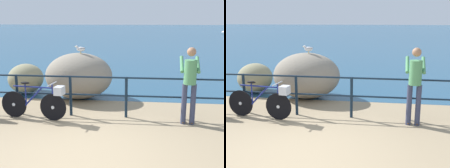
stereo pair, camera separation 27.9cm
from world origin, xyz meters
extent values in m
cube|color=#937F60|center=(0.00, 20.00, -0.05)|extent=(120.00, 120.00, 0.10)
cube|color=navy|center=(0.00, 48.56, 0.00)|extent=(120.00, 90.00, 0.01)
cylinder|color=black|center=(-2.09, 2.18, 0.51)|extent=(0.07, 0.07, 1.02)
cylinder|color=black|center=(-0.70, 2.18, 0.51)|extent=(0.07, 0.07, 1.02)
cylinder|color=black|center=(0.70, 2.18, 0.51)|extent=(0.07, 0.07, 1.02)
cylinder|color=black|center=(2.09, 2.18, 0.51)|extent=(0.07, 0.07, 1.02)
cylinder|color=black|center=(0.00, 2.18, 1.00)|extent=(9.73, 0.04, 0.04)
cylinder|color=black|center=(0.00, 2.18, 0.55)|extent=(9.73, 0.04, 0.04)
cylinder|color=black|center=(-2.06, 1.90, 0.33)|extent=(0.66, 0.12, 0.66)
cylinder|color=#B7BCC6|center=(-2.06, 1.90, 0.33)|extent=(0.09, 0.07, 0.08)
cylinder|color=black|center=(-1.02, 1.77, 0.33)|extent=(0.66, 0.12, 0.66)
cylinder|color=#B7BCC6|center=(-1.02, 1.77, 0.33)|extent=(0.09, 0.07, 0.08)
cylinder|color=navy|center=(-1.54, 1.83, 0.80)|extent=(0.98, 0.16, 0.04)
cylinder|color=navy|center=(-1.51, 1.83, 0.57)|extent=(0.50, 0.10, 0.50)
cylinder|color=navy|center=(-1.72, 1.86, 0.59)|extent=(0.03, 0.03, 0.53)
ellipsoid|color=black|center=(-1.72, 1.86, 0.89)|extent=(0.25, 0.13, 0.06)
cylinder|color=navy|center=(-1.02, 1.77, 0.62)|extent=(0.03, 0.03, 0.57)
cylinder|color=#B7BCC6|center=(-1.02, 1.77, 0.90)|extent=(0.09, 0.48, 0.03)
cube|color=#B7BCC6|center=(-0.85, 1.74, 0.75)|extent=(0.23, 0.26, 0.20)
cylinder|color=#333851|center=(2.04, 1.89, 0.47)|extent=(0.12, 0.12, 0.95)
ellipsoid|color=#513319|center=(2.05, 1.95, 0.04)|extent=(0.12, 0.27, 0.08)
cylinder|color=#333851|center=(2.24, 1.88, 0.47)|extent=(0.12, 0.12, 0.95)
ellipsoid|color=#513319|center=(2.25, 1.94, 0.04)|extent=(0.12, 0.27, 0.08)
cylinder|color=#4C8C59|center=(2.14, 1.88, 1.23)|extent=(0.28, 0.28, 0.55)
sphere|color=#9E7051|center=(2.14, 1.88, 1.68)|extent=(0.20, 0.20, 0.20)
cylinder|color=#4C8C59|center=(1.98, 2.13, 1.36)|extent=(0.11, 0.52, 0.34)
cylinder|color=#4C8C59|center=(2.34, 2.11, 1.36)|extent=(0.11, 0.52, 0.34)
ellipsoid|color=gray|center=(-0.84, 3.79, 0.69)|extent=(2.03, 1.69, 1.38)
ellipsoid|color=gray|center=(-2.70, 4.21, 0.48)|extent=(1.12, 1.20, 0.96)
cylinder|color=gold|center=(-0.76, 3.71, 1.41)|extent=(0.01, 0.01, 0.06)
cylinder|color=gold|center=(-0.75, 3.75, 1.41)|extent=(0.01, 0.01, 0.06)
ellipsoid|color=white|center=(-0.75, 3.73, 1.51)|extent=(0.27, 0.15, 0.13)
ellipsoid|color=#9E9EA3|center=(-0.73, 3.73, 1.54)|extent=(0.25, 0.15, 0.06)
sphere|color=white|center=(-0.87, 3.75, 1.58)|extent=(0.08, 0.08, 0.08)
cone|color=gold|center=(-0.92, 3.75, 1.57)|extent=(0.05, 0.03, 0.02)
camera|label=1|loc=(1.08, -4.57, 2.42)|focal=45.99mm
camera|label=2|loc=(1.36, -4.54, 2.42)|focal=45.99mm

